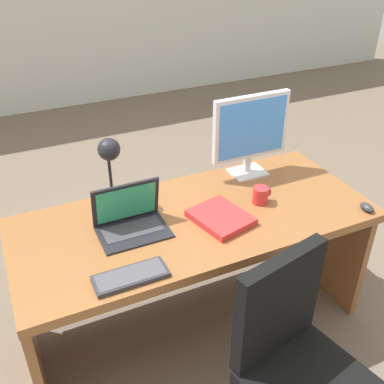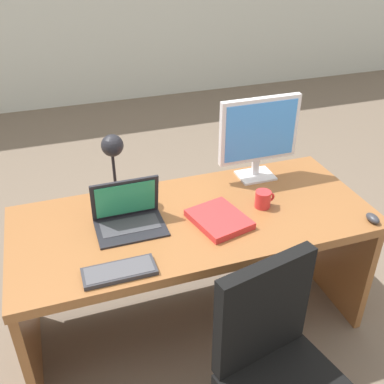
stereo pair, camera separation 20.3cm
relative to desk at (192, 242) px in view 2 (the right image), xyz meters
name	(u,v)px [view 2 (the right image)]	position (x,y,z in m)	size (l,w,h in m)	color
ground	(137,193)	(0.00, 1.46, -0.56)	(12.00, 12.00, 0.00)	#6B5B4C
desk	(192,242)	(0.00, 0.00, 0.00)	(1.79, 0.77, 0.75)	brown
monitor	(259,133)	(0.46, 0.22, 0.46)	(0.45, 0.16, 0.47)	silver
laptop	(128,211)	(-0.32, 0.01, 0.26)	(0.33, 0.24, 0.23)	black
keyboard	(119,271)	(-0.43, -0.34, 0.20)	(0.31, 0.12, 0.02)	#2D2D33
mouse	(373,218)	(0.81, -0.36, 0.21)	(0.05, 0.08, 0.04)	#2D2D33
desk_lamp	(113,154)	(-0.33, 0.23, 0.46)	(0.12, 0.15, 0.37)	black
book	(219,219)	(0.10, -0.13, 0.21)	(0.29, 0.33, 0.03)	red
coffee_mug	(263,199)	(0.36, -0.07, 0.24)	(0.11, 0.08, 0.09)	red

